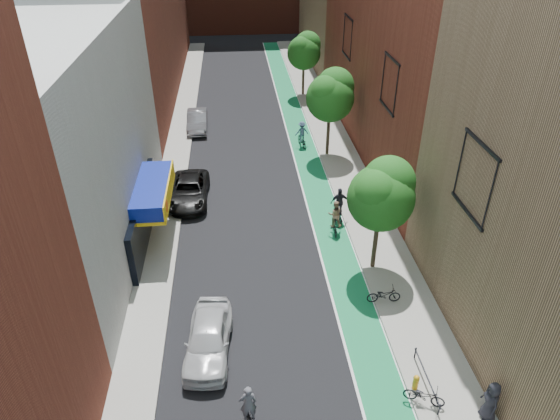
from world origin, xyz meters
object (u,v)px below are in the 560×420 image
object	(u,v)px
pedestrian	(491,401)
cyclist_lead	(249,414)
parked_car_black	(189,191)
parked_car_silver	(197,121)
cyclist_lane_mid	(339,208)
cyclist_lane_far	(302,135)
fire_hydrant	(416,382)
cyclist_lane_near	(335,219)
parked_car_white	(208,338)

from	to	relation	value
pedestrian	cyclist_lead	bearing A→B (deg)	-95.33
parked_car_black	cyclist_lead	xyz separation A→B (m)	(3.18, -16.99, -0.04)
parked_car_silver	cyclist_lane_mid	xyz separation A→B (m)	(9.30, -15.36, 0.14)
cyclist_lane_far	fire_hydrant	size ratio (longest dim) A/B	2.82
cyclist_lane_near	pedestrian	world-z (taller)	cyclist_lane_near
parked_car_black	pedestrian	bearing A→B (deg)	-53.58
parked_car_white	parked_car_silver	world-z (taller)	parked_car_white
parked_car_silver	cyclist_lead	xyz separation A→B (m)	(3.18, -29.06, -0.08)
parked_car_white	fire_hydrant	distance (m)	8.79
parked_car_black	cyclist_lane_near	xyz separation A→B (m)	(8.79, -4.49, 0.13)
parked_car_black	pedestrian	xyz separation A→B (m)	(12.20, -17.54, 0.31)
pedestrian	fire_hydrant	world-z (taller)	pedestrian
cyclist_lane_far	fire_hydrant	distance (m)	23.92
cyclist_lane_near	fire_hydrant	size ratio (longest dim) A/B	2.85
parked_car_silver	fire_hydrant	size ratio (longest dim) A/B	6.51
pedestrian	fire_hydrant	distance (m)	2.79
cyclist_lead	pedestrian	size ratio (longest dim) A/B	1.18
parked_car_silver	cyclist_lane_near	distance (m)	18.74
parked_car_silver	parked_car_white	bearing A→B (deg)	-86.99
cyclist_lane_far	pedestrian	bearing A→B (deg)	86.77
parked_car_silver	cyclist_lane_mid	world-z (taller)	cyclist_lane_mid
cyclist_lead	parked_car_white	bearing A→B (deg)	-73.94
parked_car_white	cyclist_lane_far	size ratio (longest dim) A/B	2.29
parked_car_white	parked_car_silver	distance (m)	25.27
cyclist_lane_far	fire_hydrant	world-z (taller)	cyclist_lane_far
cyclist_lead	cyclist_lane_mid	bearing A→B (deg)	-120.41
cyclist_lead	cyclist_lane_near	bearing A→B (deg)	-120.50
cyclist_lane_mid	pedestrian	xyz separation A→B (m)	(2.90, -14.24, 0.12)
parked_car_black	pedestrian	world-z (taller)	pedestrian
pedestrian	parked_car_white	bearing A→B (deg)	-114.33
parked_car_white	cyclist_lead	distance (m)	4.15
cyclist_lead	cyclist_lane_far	xyz separation A→B (m)	(5.30, 24.83, 0.19)
parked_car_black	cyclist_lead	world-z (taller)	cyclist_lead
parked_car_silver	cyclist_lane_near	xyz separation A→B (m)	(8.79, -16.56, 0.09)
parked_car_silver	pedestrian	size ratio (longest dim) A/B	2.65
cyclist_lane_near	cyclist_lane_far	size ratio (longest dim) A/B	1.01
cyclist_lane_near	cyclist_lane_far	world-z (taller)	cyclist_lane_near
cyclist_lane_mid	pedestrian	bearing A→B (deg)	99.82
cyclist_lane_near	cyclist_lane_mid	size ratio (longest dim) A/B	0.93
parked_car_black	parked_car_silver	xyz separation A→B (m)	(0.00, 12.07, 0.04)
parked_car_white	fire_hydrant	bearing A→B (deg)	-14.14
parked_car_white	cyclist_lane_mid	bearing A→B (deg)	57.03
cyclist_lane_far	cyclist_lane_near	bearing A→B (deg)	79.86
cyclist_lead	fire_hydrant	bearing A→B (deg)	-178.27
cyclist_lane_near	pedestrian	distance (m)	13.49
parked_car_white	parked_car_black	size ratio (longest dim) A/B	0.88
fire_hydrant	cyclist_lead	bearing A→B (deg)	-171.93
parked_car_white	cyclist_lane_near	distance (m)	11.26
cyclist_lane_mid	pedestrian	distance (m)	14.53
cyclist_lead	pedestrian	xyz separation A→B (m)	(9.02, -0.55, 0.34)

